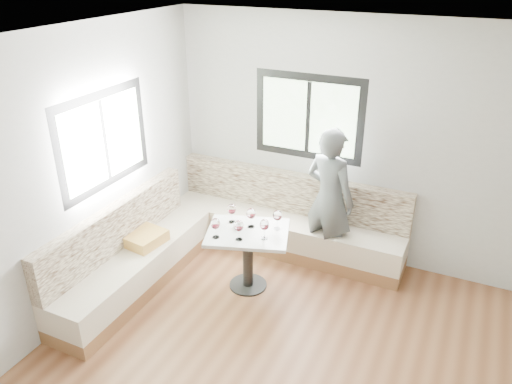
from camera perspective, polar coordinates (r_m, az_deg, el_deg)
room at (r=3.53m, az=5.10°, el=-7.60°), size 5.01×5.01×2.81m
banquette at (r=5.84m, az=-3.90°, el=-5.37°), size 2.90×2.80×0.95m
table at (r=5.35m, az=-0.94°, el=-6.12°), size 1.01×0.89×0.70m
person at (r=5.66m, az=8.40°, el=-0.82°), size 0.71×0.58×1.68m
olive_ramekin at (r=5.32m, az=-1.99°, el=-3.87°), size 0.11×0.11×0.05m
wine_glass_a at (r=5.09m, az=-4.67°, el=-3.70°), size 0.10×0.10×0.22m
wine_glass_b at (r=5.04m, az=-1.98°, el=-3.97°), size 0.10×0.10×0.22m
wine_glass_c at (r=5.06m, az=0.97°, el=-3.82°), size 0.10×0.10×0.22m
wine_glass_d at (r=5.26m, az=-0.57°, el=-2.55°), size 0.10×0.10×0.22m
wine_glass_e at (r=5.23m, az=2.46°, el=-2.76°), size 0.10×0.10×0.22m
wine_glass_f at (r=5.36m, az=-2.80°, el=-2.02°), size 0.10×0.10×0.22m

